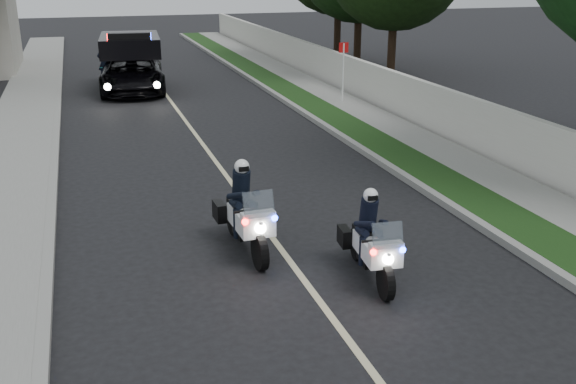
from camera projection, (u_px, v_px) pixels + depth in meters
name	position (u px, v px, depth m)	size (l,w,h in m)	color
ground	(308.00, 285.00, 10.89)	(120.00, 120.00, 0.00)	black
curb_right	(326.00, 127.00, 21.03)	(0.20, 60.00, 0.15)	gray
grass_verge	(347.00, 125.00, 21.23)	(1.20, 60.00, 0.16)	#193814
sidewalk_right	(383.00, 123.00, 21.60)	(1.40, 60.00, 0.16)	gray
property_wall	(412.00, 100.00, 21.66)	(0.22, 60.00, 1.50)	beige
curb_left	(55.00, 148.00, 18.70)	(0.20, 60.00, 0.15)	gray
sidewalk_left	(14.00, 151.00, 18.39)	(2.00, 60.00, 0.16)	gray
lane_marking	(199.00, 139.00, 19.89)	(0.12, 50.00, 0.01)	#BFB78C
police_moto_left	(246.00, 250.00, 12.23)	(0.71, 2.02, 1.72)	silver
police_moto_right	(370.00, 277.00, 11.17)	(0.64, 1.83, 1.55)	silver
police_suv	(134.00, 91.00, 27.23)	(2.50, 5.41, 2.63)	black
bicycle	(107.00, 87.00, 28.23)	(0.61, 1.75, 0.91)	black
cyclist	(107.00, 87.00, 28.23)	(0.61, 0.41, 1.69)	black
sign_post	(342.00, 105.00, 24.62)	(0.37, 0.37, 2.37)	#AC0C16
tree_right_c	(390.00, 82.00, 29.47)	(6.13, 6.13, 10.22)	black
tree_right_d	(357.00, 69.00, 33.03)	(6.14, 6.14, 10.24)	#193A13
tree_right_e	(337.00, 61.00, 35.55)	(6.61, 6.61, 11.02)	black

